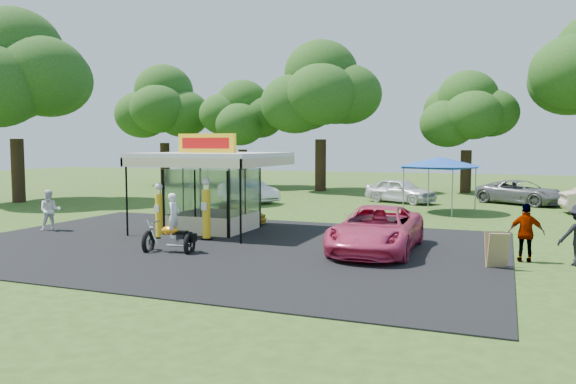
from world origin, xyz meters
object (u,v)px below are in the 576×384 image
kiosk_car (236,214)px  bg_car_d (521,192)px  tent_west (222,158)px  gas_pump_right (206,210)px  bg_car_c (400,191)px  gas_station_kiosk (213,190)px  pink_sedan (377,229)px  spectator_east_b (526,233)px  spectator_west (50,211)px  a_frame_sign (497,250)px  motorcycle (172,229)px  tent_east (440,162)px  gas_pump_left (159,212)px  bg_car_a (248,190)px

kiosk_car → bg_car_d: size_ratio=0.52×
kiosk_car → tent_west: size_ratio=0.61×
gas_pump_right → bg_car_c: gas_pump_right is taller
gas_station_kiosk → pink_sedan: (7.58, -2.14, -0.99)m
gas_pump_right → spectator_east_b: gas_pump_right is taller
gas_pump_right → spectator_west: gas_pump_right is taller
pink_sedan → tent_west: (-12.53, 12.29, 2.13)m
a_frame_sign → tent_west: bearing=120.6°
gas_station_kiosk → spectator_east_b: gas_station_kiosk is taller
spectator_east_b → bg_car_d: size_ratio=0.34×
gas_station_kiosk → spectator_west: gas_station_kiosk is taller
pink_sedan → bg_car_c: same height
motorcycle → spectator_east_b: (11.24, 2.81, 0.09)m
spectator_east_b → tent_west: bearing=-40.2°
tent_east → kiosk_car: bearing=-135.2°
gas_station_kiosk → tent_west: 11.35m
gas_station_kiosk → gas_pump_left: 2.84m
bg_car_c → tent_west: (-10.32, -4.79, 2.13)m
gas_pump_right → a_frame_sign: (10.59, -1.18, -0.63)m
motorcycle → kiosk_car: 7.18m
bg_car_c → pink_sedan: bearing=-148.8°
spectator_east_b → tent_east: 13.28m
spectator_west → gas_station_kiosk: bearing=-19.3°
spectator_west → motorcycle: bearing=-57.8°
gas_pump_right → kiosk_car: (-0.91, 4.41, -0.70)m
spectator_east_b → bg_car_a: spectator_east_b is taller
spectator_west → tent_east: size_ratio=0.41×
kiosk_car → tent_west: tent_west is taller
gas_station_kiosk → spectator_east_b: bearing=-9.5°
gas_pump_left → motorcycle: (2.11, -2.33, -0.23)m
kiosk_car → spectator_west: size_ratio=1.57×
a_frame_sign → kiosk_car: a_frame_sign is taller
tent_west → motorcycle: bearing=-68.1°
a_frame_sign → pink_sedan: (-3.92, 1.24, 0.24)m
bg_car_a → tent_east: (12.23, -1.35, 2.01)m
gas_pump_left → bg_car_d: gas_pump_left is taller
gas_pump_right → motorcycle: gas_pump_right is taller
motorcycle → a_frame_sign: motorcycle is taller
kiosk_car → gas_station_kiosk: bearing=-180.0°
gas_pump_left → spectator_east_b: size_ratio=1.20×
gas_pump_right → pink_sedan: bearing=0.5°
gas_pump_left → motorcycle: gas_pump_left is taller
gas_pump_left → kiosk_car: 4.90m
gas_station_kiosk → gas_pump_left: bearing=-111.7°
gas_station_kiosk → spectator_west: size_ratio=3.00×
motorcycle → a_frame_sign: size_ratio=1.97×
motorcycle → bg_car_d: motorcycle is taller
motorcycle → spectator_west: size_ratio=1.20×
pink_sedan → bg_car_a: pink_sedan is taller
kiosk_car → motorcycle: bearing=-171.2°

